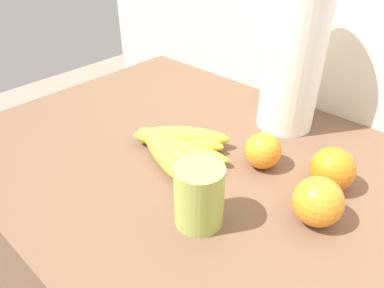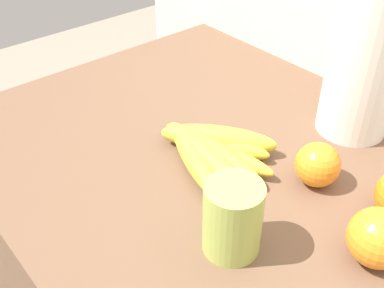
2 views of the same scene
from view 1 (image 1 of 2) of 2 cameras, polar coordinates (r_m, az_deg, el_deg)
The scene contains 7 objects.
wall_back at distance 1.03m, azimuth 26.33°, elevation -12.68°, with size 1.82×0.06×1.30m, color silver.
banana_bunch at distance 0.67m, azimuth -2.72°, elevation -0.32°, with size 0.20×0.18×0.04m.
orange_right at distance 0.63m, azimuth 21.09°, elevation -3.69°, with size 0.07×0.07×0.07m, color orange.
orange_front at distance 0.65m, azimuth 11.02°, elevation -1.02°, with size 0.06×0.06×0.06m, color orange.
orange_far_right at distance 0.55m, azimuth 18.88°, elevation -8.71°, with size 0.07×0.07×0.07m, color orange.
paper_towel_roll at distance 0.74m, azimuth 15.56°, elevation 12.39°, with size 0.11×0.11×0.31m.
mug at distance 0.52m, azimuth 1.12°, elevation -8.03°, with size 0.07×0.07×0.10m, color #AABF56.
Camera 1 is at (0.10, -0.41, 1.34)m, focal length 34.13 mm.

